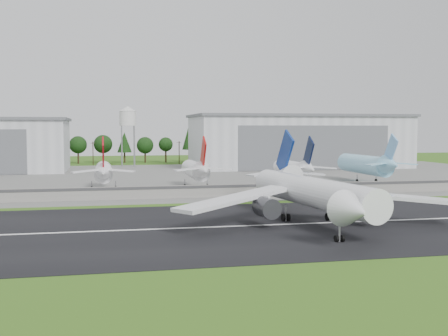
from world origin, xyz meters
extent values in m
plane|color=#275915|center=(0.00, 0.00, 0.00)|extent=(600.00, 600.00, 0.00)
cube|color=black|center=(0.00, 10.00, 0.05)|extent=(320.00, 60.00, 0.10)
cube|color=white|center=(0.00, 10.00, 0.11)|extent=(220.00, 1.00, 0.02)
cube|color=slate|center=(0.00, 120.00, 0.05)|extent=(320.00, 150.00, 0.10)
cube|color=gray|center=(0.00, 55.00, 1.75)|extent=(240.00, 0.50, 3.50)
cube|color=#38383A|center=(0.00, 54.70, 3.00)|extent=(240.00, 0.12, 0.70)
cube|color=silver|center=(75.00, 165.00, 12.00)|extent=(100.00, 45.00, 24.00)
cube|color=#595B60|center=(75.00, 165.00, 24.60)|extent=(102.00, 47.00, 1.20)
cube|color=#595B60|center=(75.00, 142.35, 10.08)|extent=(70.00, 0.30, 19.68)
cylinder|color=#99999E|center=(-8.00, 182.00, 10.00)|extent=(0.50, 0.50, 20.00)
cylinder|color=#99999E|center=(-2.00, 188.00, 10.00)|extent=(0.50, 0.50, 20.00)
cylinder|color=silver|center=(-5.00, 185.00, 23.50)|extent=(8.00, 8.00, 7.00)
cone|color=silver|center=(-5.00, 185.00, 28.20)|extent=(8.40, 8.40, 2.40)
cylinder|color=white|center=(22.78, 10.00, 6.20)|extent=(10.86, 44.38, 5.80)
cone|color=white|center=(19.88, -14.83, 6.20)|extent=(6.46, 6.63, 5.80)
cone|color=white|center=(25.85, 36.32, 7.40)|extent=(6.52, 9.58, 5.51)
cube|color=navy|center=(25.79, 35.82, 12.70)|extent=(1.60, 9.53, 11.13)
cube|color=white|center=(37.45, 6.27, 5.40)|extent=(28.06, 15.31, 2.65)
cylinder|color=#333338|center=(31.81, 5.42, 3.80)|extent=(4.41, 5.90, 3.80)
cube|color=white|center=(30.76, 35.24, 7.80)|extent=(9.46, 4.91, 0.98)
cube|color=white|center=(7.65, 9.75, 5.40)|extent=(26.14, 20.44, 2.65)
cylinder|color=#333338|center=(12.94, 7.63, 3.80)|extent=(4.41, 5.90, 3.80)
cube|color=white|center=(20.83, 36.40, 7.80)|extent=(9.52, 6.66, 0.98)
cube|color=#99999E|center=(22.32, 6.03, 1.70)|extent=(13.41, 30.96, 3.20)
cylinder|color=black|center=(18.66, 13.50, 0.85)|extent=(0.57, 1.54, 1.50)
cylinder|color=white|center=(-16.75, 80.00, 5.57)|extent=(5.15, 24.00, 5.15)
cone|color=white|center=(-16.75, 64.50, 6.57)|extent=(4.89, 7.00, 4.89)
cube|color=maroon|center=(-16.75, 65.00, 11.37)|extent=(0.45, 8.59, 10.02)
cylinder|color=#99999E|center=(-20.25, 78.00, 1.50)|extent=(0.32, 0.32, 3.00)
cylinder|color=#99999E|center=(-13.25, 78.00, 1.50)|extent=(0.32, 0.32, 3.00)
cylinder|color=black|center=(-20.25, 78.00, 0.80)|extent=(0.40, 1.40, 1.40)
cylinder|color=white|center=(11.11, 80.00, 5.63)|extent=(5.25, 24.00, 5.25)
cone|color=white|center=(11.11, 64.50, 6.63)|extent=(4.99, 7.00, 4.99)
cube|color=#AC0F0D|center=(11.11, 65.00, 11.43)|extent=(0.45, 8.59, 10.02)
cylinder|color=#99999E|center=(7.61, 78.00, 1.50)|extent=(0.32, 0.32, 3.00)
cylinder|color=#99999E|center=(14.61, 78.00, 1.50)|extent=(0.32, 0.32, 3.00)
cylinder|color=black|center=(7.61, 78.00, 0.80)|extent=(0.40, 1.40, 1.40)
cylinder|color=white|center=(42.78, 80.00, 5.56)|extent=(5.11, 24.00, 5.11)
cone|color=white|center=(42.78, 64.50, 6.56)|extent=(4.86, 7.00, 4.86)
cube|color=black|center=(42.78, 65.00, 11.36)|extent=(0.45, 8.59, 10.02)
cylinder|color=#99999E|center=(39.28, 78.00, 1.50)|extent=(0.32, 0.32, 3.00)
cylinder|color=#99999E|center=(46.28, 78.00, 1.50)|extent=(0.32, 0.32, 3.00)
cylinder|color=black|center=(39.28, 78.00, 0.80)|extent=(0.40, 1.40, 1.40)
cylinder|color=#8ED4F5|center=(70.46, 85.00, 6.24)|extent=(6.48, 30.00, 6.48)
cone|color=#8ED4F5|center=(70.46, 66.50, 7.24)|extent=(6.16, 7.00, 6.16)
cube|color=#72AEE9|center=(70.46, 67.00, 12.04)|extent=(0.45, 8.59, 10.02)
cylinder|color=#99999E|center=(66.96, 83.00, 1.50)|extent=(0.32, 0.32, 3.00)
cylinder|color=#99999E|center=(73.96, 83.00, 1.50)|extent=(0.32, 0.32, 3.00)
cylinder|color=black|center=(66.96, 83.00, 0.80)|extent=(0.40, 1.40, 1.40)
camera|label=1|loc=(-16.50, -91.96, 18.44)|focal=45.00mm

